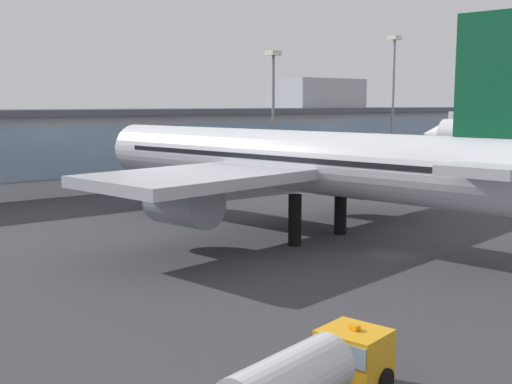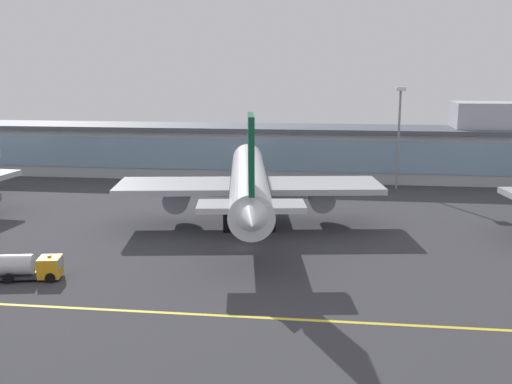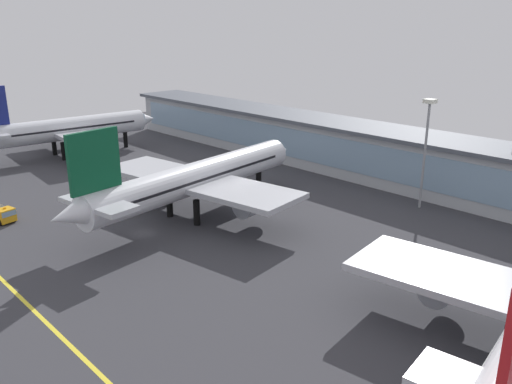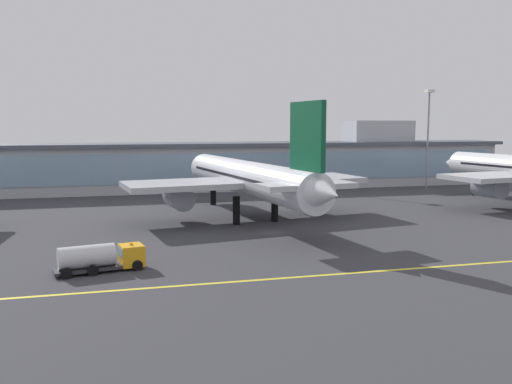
% 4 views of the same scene
% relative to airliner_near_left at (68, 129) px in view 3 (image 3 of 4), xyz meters
% --- Properties ---
extents(ground_plane, '(204.21, 204.21, 0.00)m').
position_rel_airliner_near_left_xyz_m(ground_plane, '(56.48, -14.05, -6.72)').
color(ground_plane, '#38383D').
extents(terminal_building, '(148.86, 14.00, 16.17)m').
position_rel_airliner_near_left_xyz_m(terminal_building, '(58.52, 38.59, -0.81)').
color(terminal_building, '#ADB2B7').
rests_on(terminal_building, ground).
extents(airliner_near_left, '(33.90, 47.83, 18.35)m').
position_rel_airliner_near_left_xyz_m(airliner_near_left, '(0.00, 0.00, 0.00)').
color(airliner_near_left, black).
rests_on(airliner_near_left, ground).
extents(airliner_near_right, '(39.74, 54.23, 18.00)m').
position_rel_airliner_near_left_xyz_m(airliner_near_right, '(55.71, -2.93, -0.15)').
color(airliner_near_right, black).
rests_on(airliner_near_right, ground).
extents(apron_light_mast_centre, '(1.80, 1.80, 19.52)m').
position_rel_airliner_near_left_xyz_m(apron_light_mast_centre, '(80.20, 28.86, 6.43)').
color(apron_light_mast_centre, gray).
rests_on(apron_light_mast_centre, ground).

